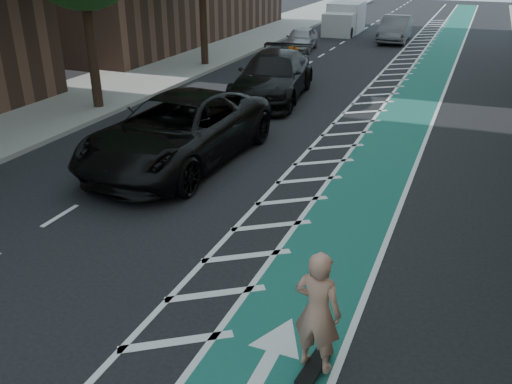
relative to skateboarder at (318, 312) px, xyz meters
The scene contains 15 objects.
ground 4.64m from the skateboarder, 145.04° to the left, with size 120.00×120.00×0.00m, color black.
bike_lane 12.65m from the skateboarder, 93.18° to the left, with size 2.00×90.00×0.01m, color #164E3F.
buffer_strip 12.82m from the skateboarder, 99.91° to the left, with size 1.40×90.00×0.01m, color silver.
sidewalk_left 18.27m from the skateboarder, 136.36° to the left, with size 5.00×90.00×0.15m, color gray.
curb_left 16.58m from the skateboarder, 130.50° to the left, with size 0.12×90.00×0.16m, color gray.
skateboard 0.97m from the skateboarder, ahead, with size 0.35×0.91×0.12m.
skateboarder is the anchor object (origin of this frame).
suv_near 8.98m from the skateboarder, 132.22° to the left, with size 3.16×6.85×1.90m, color black.
suv_far 15.58m from the skateboarder, 113.06° to the left, with size 2.53×6.23×1.81m, color black.
car_silver 26.80m from the skateboarder, 108.56° to the left, with size 1.58×3.92×1.34m, color #9E9DA2.
car_grey 31.04m from the skateboarder, 97.25° to the left, with size 1.70×4.86×1.60m, color #5D5D62.
box_truck 34.19m from the skateboarder, 103.35° to the left, with size 2.33×4.92×2.02m.
barrel_a 11.56m from the skateboarder, 122.55° to the left, with size 0.66×0.66×0.91m.
barrel_b 17.55m from the skateboarder, 108.99° to the left, with size 0.68×0.68×0.93m.
barrel_c 22.72m from the skateboarder, 109.70° to the left, with size 0.67×0.67×0.91m.
Camera 1 is at (5.25, -8.59, 5.70)m, focal length 38.00 mm.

